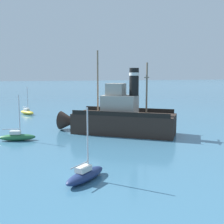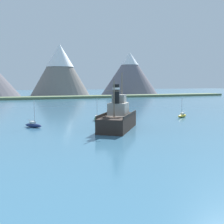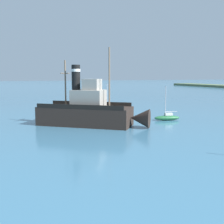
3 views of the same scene
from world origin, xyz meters
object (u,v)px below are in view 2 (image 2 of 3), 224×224
(sailboat_navy, at_px, (33,125))
(sailboat_yellow, at_px, (182,115))
(old_tugboat, at_px, (119,118))
(sailboat_green, at_px, (97,119))

(sailboat_navy, bearing_deg, sailboat_yellow, 2.64)
(old_tugboat, xyz_separation_m, sailboat_yellow, (20.78, 9.36, -1.40))
(sailboat_navy, bearing_deg, old_tugboat, -29.99)
(sailboat_yellow, xyz_separation_m, sailboat_green, (-20.52, 2.29, 0.00))
(old_tugboat, xyz_separation_m, sailboat_navy, (-13.47, 7.77, -1.40))
(old_tugboat, relative_size, sailboat_green, 2.75)
(sailboat_green, bearing_deg, sailboat_yellow, -6.38)
(sailboat_yellow, height_order, sailboat_green, same)
(sailboat_navy, xyz_separation_m, sailboat_yellow, (34.25, 1.58, 0.00))
(old_tugboat, distance_m, sailboat_green, 11.74)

